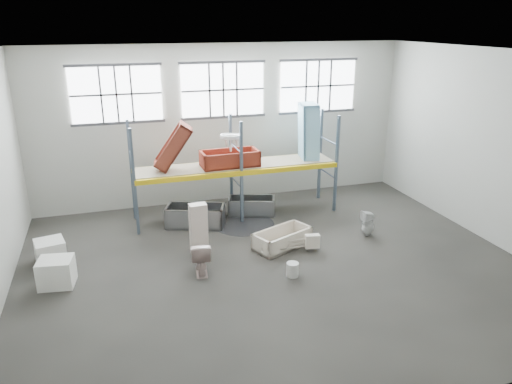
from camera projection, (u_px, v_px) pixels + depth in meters
name	position (u px, v px, depth m)	size (l,w,h in m)	color
floor	(274.00, 268.00, 11.91)	(12.00, 10.00, 0.10)	#423F39
ceiling	(277.00, 50.00, 10.21)	(12.00, 10.00, 0.10)	silver
wall_back	(223.00, 124.00, 15.61)	(12.00, 0.10, 5.00)	#AFAEA2
wall_front	(402.00, 270.00, 6.52)	(12.00, 0.10, 5.00)	#A6A69A
wall_right	(494.00, 148.00, 12.76)	(0.10, 10.00, 5.00)	#ABAB9E
window_left	(116.00, 94.00, 14.25)	(2.60, 0.04, 1.60)	white
window_mid	(223.00, 90.00, 15.14)	(2.60, 0.04, 1.60)	white
window_right	(318.00, 86.00, 16.04)	(2.60, 0.04, 1.60)	white
rack_upright_la	(134.00, 183.00, 13.16)	(0.08, 0.08, 3.00)	slate
rack_upright_lb	(131.00, 171.00, 14.24)	(0.08, 0.08, 3.00)	slate
rack_upright_ma	(242.00, 173.00, 14.01)	(0.08, 0.08, 3.00)	slate
rack_upright_mb	(231.00, 162.00, 15.09)	(0.08, 0.08, 3.00)	slate
rack_upright_ra	(336.00, 164.00, 14.85)	(0.08, 0.08, 3.00)	slate
rack_upright_rb	(320.00, 155.00, 15.93)	(0.08, 0.08, 3.00)	slate
rack_beam_front	(242.00, 173.00, 14.01)	(6.00, 0.10, 0.14)	yellow
rack_beam_back	(231.00, 162.00, 15.09)	(6.00, 0.10, 0.14)	yellow
shelf_deck	(236.00, 165.00, 14.52)	(5.90, 1.10, 0.03)	gray
wet_patch	(244.00, 224.00, 14.32)	(1.80, 1.80, 0.00)	black
bathtub_beige	(282.00, 239.00, 12.83)	(1.56, 0.73, 0.46)	beige
cistern_spare	(312.00, 241.00, 12.56)	(0.37, 0.18, 0.35)	silver
sink_in_tub	(281.00, 247.00, 12.51)	(0.41, 0.41, 0.14)	beige
toilet_beige	(201.00, 257.00, 11.46)	(0.46, 0.80, 0.82)	beige
cistern_tall	(199.00, 229.00, 12.34)	(0.43, 0.28, 1.34)	beige
toilet_white	(368.00, 223.00, 13.45)	(0.32, 0.33, 0.72)	silver
steel_tub_left	(195.00, 216.00, 14.12)	(1.65, 0.77, 0.60)	#95979C
steel_tub_right	(252.00, 206.00, 15.02)	(1.40, 0.66, 0.51)	#9A9DA0
rust_tub_flat	(230.00, 159.00, 14.29)	(1.68, 0.79, 0.47)	maroon
rust_tub_tilted	(173.00, 147.00, 13.71)	(1.42, 0.66, 0.40)	brown
sink_on_shelf	(231.00, 150.00, 14.09)	(0.58, 0.45, 0.52)	silver
blue_tub_upright	(309.00, 132.00, 14.96)	(1.77, 0.83, 0.50)	#85C2DF
bucket	(292.00, 270.00, 11.37)	(0.29, 0.29, 0.33)	beige
carton_near	(56.00, 272.00, 10.94)	(0.74, 0.64, 0.64)	white
carton_far	(50.00, 251.00, 12.02)	(0.67, 0.67, 0.56)	silver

